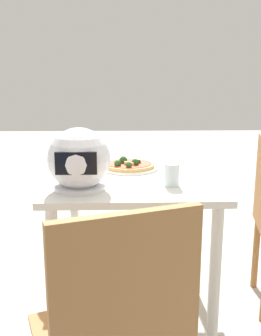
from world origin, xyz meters
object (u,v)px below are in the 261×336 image
pizza (129,165)px  dining_table (132,194)px  drinking_glass (172,175)px  motorcycle_helmet (79,160)px

pizza → dining_table: bearing=97.0°
pizza → drinking_glass: size_ratio=2.68×
dining_table → motorcycle_helmet: (0.24, 0.26, 0.23)m
dining_table → drinking_glass: drinking_glass is taller
drinking_glass → pizza: bearing=-60.6°
motorcycle_helmet → dining_table: bearing=-132.5°
dining_table → pizza: (0.01, -0.12, 0.13)m
dining_table → pizza: 0.17m
pizza → drinking_glass: (-0.19, 0.33, 0.02)m
motorcycle_helmet → drinking_glass: size_ratio=2.69×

